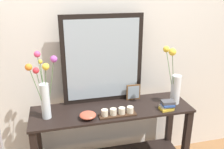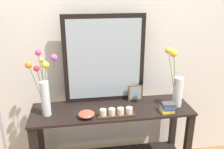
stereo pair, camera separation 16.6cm
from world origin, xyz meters
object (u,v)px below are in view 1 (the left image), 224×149
at_px(console_table, 112,136).
at_px(picture_frame_small, 133,92).
at_px(mirror_leaning, 103,60).
at_px(decorative_bowl, 88,115).
at_px(book_stack, 167,105).
at_px(candle_tray, 118,112).
at_px(tall_vase_left, 44,90).
at_px(vase_right, 175,83).

distance_m(console_table, picture_frame_small, 0.46).
xyz_separation_m(mirror_leaning, decorative_bowl, (-0.19, -0.30, -0.37)).
bearing_deg(picture_frame_small, book_stack, -49.48).
bearing_deg(decorative_bowl, console_table, 26.90).
height_order(mirror_leaning, candle_tray, mirror_leaning).
relative_size(console_table, tall_vase_left, 2.56).
height_order(candle_tray, book_stack, book_stack).
relative_size(vase_right, book_stack, 4.12).
distance_m(mirror_leaning, vase_right, 0.68).
height_order(decorative_bowl, book_stack, book_stack).
relative_size(tall_vase_left, picture_frame_small, 3.68).
height_order(mirror_leaning, book_stack, mirror_leaning).
distance_m(vase_right, book_stack, 0.22).
distance_m(tall_vase_left, decorative_bowl, 0.41).
bearing_deg(decorative_bowl, candle_tray, -2.28).
xyz_separation_m(vase_right, book_stack, (-0.11, -0.10, -0.16)).
bearing_deg(picture_frame_small, candle_tray, -130.79).
bearing_deg(picture_frame_small, tall_vase_left, -169.12).
xyz_separation_m(mirror_leaning, book_stack, (0.51, -0.31, -0.36)).
bearing_deg(decorative_bowl, vase_right, 6.03).
bearing_deg(candle_tray, console_table, 97.28).
relative_size(vase_right, picture_frame_small, 3.60).
relative_size(mirror_leaning, vase_right, 1.49).
bearing_deg(tall_vase_left, console_table, 2.20).
relative_size(candle_tray, decorative_bowl, 2.29).
bearing_deg(book_stack, console_table, 164.40).
relative_size(mirror_leaning, candle_tray, 2.54).
bearing_deg(candle_tray, vase_right, 9.70).
bearing_deg(vase_right, tall_vase_left, 179.40).
relative_size(mirror_leaning, book_stack, 6.13).
xyz_separation_m(console_table, mirror_leaning, (-0.04, 0.18, 0.70)).
distance_m(tall_vase_left, candle_tray, 0.63).
bearing_deg(tall_vase_left, vase_right, -0.60).
xyz_separation_m(candle_tray, book_stack, (0.45, -0.00, 0.01)).
height_order(tall_vase_left, decorative_bowl, tall_vase_left).
bearing_deg(picture_frame_small, console_table, -151.21).
bearing_deg(tall_vase_left, mirror_leaning, 21.03).
height_order(console_table, decorative_bowl, decorative_bowl).
height_order(picture_frame_small, decorative_bowl, picture_frame_small).
bearing_deg(console_table, candle_tray, -82.72).
bearing_deg(candle_tray, tall_vase_left, 169.52).
bearing_deg(vase_right, candle_tray, -170.30).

